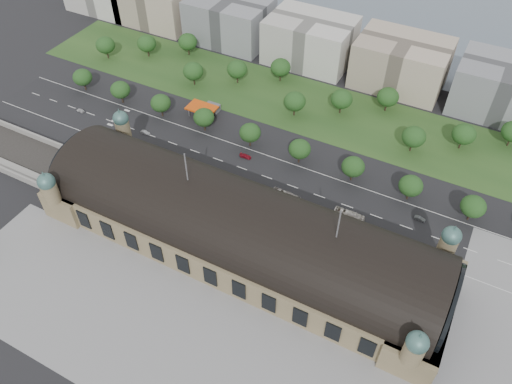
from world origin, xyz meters
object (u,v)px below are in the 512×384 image
at_px(traffic_car_3, 245,156).
at_px(bus_west, 236,183).
at_px(petrol_station, 208,108).
at_px(parked_car_1, 112,143).
at_px(parked_car_4, 188,171).
at_px(parked_car_0, 151,165).
at_px(parked_car_2, 134,159).
at_px(parked_car_3, 152,158).
at_px(parked_car_5, 198,183).
at_px(bus_mid, 286,196).
at_px(traffic_car_6, 426,255).
at_px(traffic_car_5, 420,219).
at_px(bus_east, 349,215).
at_px(parked_car_6, 175,174).
at_px(traffic_car_1, 145,132).
at_px(traffic_car_2, 124,137).
at_px(traffic_car_4, 288,202).
at_px(traffic_car_0, 81,110).

distance_m(traffic_car_3, bus_west, 18.13).
bearing_deg(petrol_station, traffic_car_3, -32.61).
relative_size(parked_car_1, parked_car_4, 1.24).
relative_size(parked_car_0, bus_west, 0.41).
bearing_deg(parked_car_2, parked_car_3, 91.60).
xyz_separation_m(parked_car_4, parked_car_5, (7.50, -4.00, -0.07)).
relative_size(parked_car_0, bus_mid, 0.40).
height_order(traffic_car_6, parked_car_5, traffic_car_6).
relative_size(petrol_station, traffic_car_3, 2.65).
relative_size(petrol_station, traffic_car_6, 2.45).
xyz_separation_m(parked_car_1, parked_car_5, (48.11, -4.00, -0.11)).
distance_m(traffic_car_5, bus_east, 27.63).
height_order(parked_car_6, bus_west, bus_west).
height_order(petrol_station, parked_car_5, petrol_station).
relative_size(traffic_car_1, parked_car_3, 0.91).
relative_size(parked_car_1, parked_car_6, 1.04).
bearing_deg(parked_car_2, traffic_car_3, 90.44).
height_order(parked_car_0, bus_west, bus_west).
height_order(traffic_car_3, parked_car_5, traffic_car_3).
bearing_deg(bus_mid, traffic_car_6, -89.23).
bearing_deg(parked_car_4, traffic_car_2, -120.50).
bearing_deg(parked_car_2, parked_car_6, 61.07).
bearing_deg(traffic_car_4, parked_car_3, -83.78).
relative_size(parked_car_6, bus_east, 0.45).
relative_size(traffic_car_4, traffic_car_6, 0.72).
xyz_separation_m(traffic_car_2, traffic_car_4, (84.32, -2.21, 0.02)).
bearing_deg(parked_car_2, bus_west, 68.84).
height_order(traffic_car_0, parked_car_5, traffic_car_0).
relative_size(traffic_car_4, traffic_car_5, 0.94).
height_order(traffic_car_1, parked_car_0, parked_car_0).
distance_m(parked_car_0, bus_east, 86.97).
xyz_separation_m(petrol_station, traffic_car_1, (-17.27, -27.27, -2.23)).
relative_size(parked_car_4, parked_car_6, 0.84).
bearing_deg(parked_car_0, traffic_car_4, 73.26).
bearing_deg(parked_car_3, bus_east, 71.78).
distance_m(parked_car_2, bus_west, 47.83).
relative_size(traffic_car_5, bus_east, 0.36).
distance_m(traffic_car_6, parked_car_2, 126.60).
xyz_separation_m(parked_car_2, bus_west, (47.38, 6.47, 1.01)).
distance_m(traffic_car_4, parked_car_5, 38.97).
bearing_deg(traffic_car_3, bus_west, -167.07).
distance_m(traffic_car_4, parked_car_1, 86.44).
distance_m(traffic_car_2, bus_west, 60.83).
bearing_deg(traffic_car_0, parked_car_1, 71.27).
relative_size(petrol_station, parked_car_2, 3.01).
xyz_separation_m(traffic_car_3, parked_car_1, (-57.84, -19.88, 0.02)).
bearing_deg(petrol_station, traffic_car_5, -10.96).
distance_m(traffic_car_2, parked_car_6, 36.23).
distance_m(traffic_car_1, parked_car_6, 33.04).
bearing_deg(parked_car_1, traffic_car_1, 117.74).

